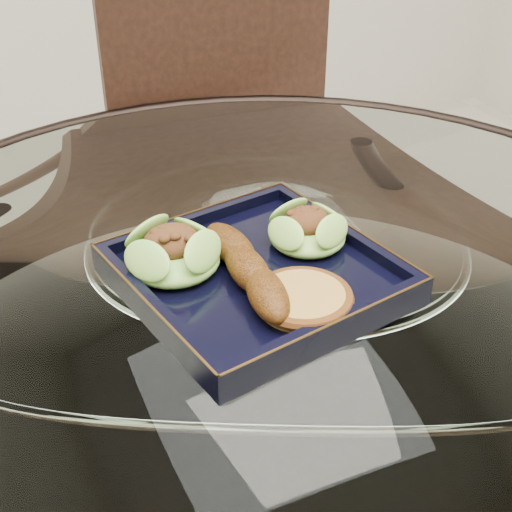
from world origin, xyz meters
name	(u,v)px	position (x,y,z in m)	size (l,w,h in m)	color
dining_table	(274,372)	(0.00, 0.00, 0.60)	(1.13, 1.13, 0.77)	white
dining_chair	(242,207)	(0.15, 0.46, 0.58)	(0.47, 0.47, 1.03)	#321910
navy_plate	(256,279)	(-0.04, -0.03, 0.77)	(0.27, 0.27, 0.02)	black
lettuce_wrap_left	(173,255)	(-0.12, 0.01, 0.80)	(0.10, 0.10, 0.04)	#4E912A
lettuce_wrap_right	(308,232)	(0.04, 0.00, 0.80)	(0.09, 0.09, 0.03)	#528F29
roasted_plantain	(248,269)	(-0.05, -0.04, 0.80)	(0.19, 0.04, 0.04)	#5E3009
crumb_patty	(303,300)	(-0.02, -0.11, 0.79)	(0.09, 0.09, 0.02)	#A47F36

